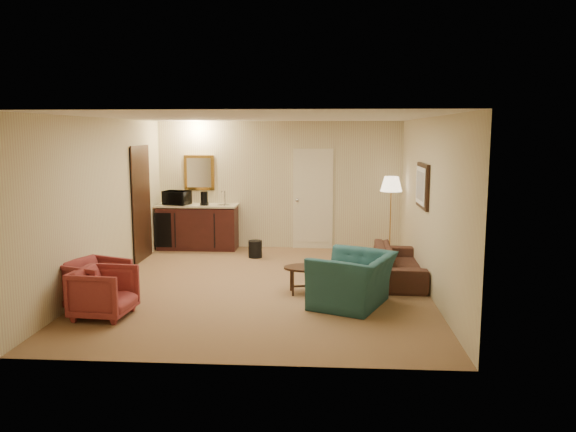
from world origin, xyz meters
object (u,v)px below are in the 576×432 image
wetbar_cabinet (198,227)px  rose_chair_far (104,290)px  teal_armchair (353,271)px  coffee_maker (204,198)px  waste_bin (255,249)px  coffee_table (307,280)px  rose_chair_near (95,282)px  microwave (177,196)px  sofa (399,258)px  floor_lamp (390,217)px

wetbar_cabinet → rose_chair_far: wetbar_cabinet is taller
teal_armchair → coffee_maker: (-2.82, 3.52, 0.57)m
wetbar_cabinet → coffee_maker: 0.63m
waste_bin → wetbar_cabinet: bearing=150.5°
wetbar_cabinet → teal_armchair: size_ratio=1.47×
coffee_table → rose_chair_near: bearing=-161.5°
coffee_table → microwave: bearing=132.5°
rose_chair_near → waste_bin: (1.77, 3.28, -0.21)m
waste_bin → sofa: bearing=-30.4°
rose_chair_far → waste_bin: (1.52, 3.60, -0.20)m
sofa → waste_bin: (-2.53, 1.48, -0.20)m
floor_lamp → wetbar_cabinet: bearing=173.0°
floor_lamp → microwave: bearing=174.4°
coffee_table → coffee_maker: (-2.17, 2.94, 0.86)m
wetbar_cabinet → rose_chair_near: size_ratio=2.20×
rose_chair_far → coffee_maker: coffee_maker is taller
waste_bin → microwave: bearing=158.3°
rose_chair_near → microwave: microwave is taller
wetbar_cabinet → teal_armchair: (2.99, -3.62, 0.03)m
wetbar_cabinet → floor_lamp: floor_lamp is taller
waste_bin → microwave: size_ratio=0.64×
rose_chair_far → microwave: size_ratio=1.41×
rose_chair_near → coffee_maker: coffee_maker is taller
teal_armchair → waste_bin: size_ratio=3.41×
sofa → floor_lamp: (0.05, 1.73, 0.41)m
teal_armchair → rose_chair_near: bearing=-60.5°
wetbar_cabinet → coffee_maker: size_ratio=6.00×
sofa → teal_armchair: bearing=152.4°
wetbar_cabinet → coffee_table: bearing=-52.5°
sofa → wetbar_cabinet: bearing=62.2°
rose_chair_near → microwave: size_ratio=1.47×
teal_armchair → microwave: size_ratio=2.19×
floor_lamp → coffee_maker: 3.71m
sofa → rose_chair_near: rose_chair_near is taller
sofa → teal_armchair: teal_armchair is taller
sofa → rose_chair_far: (-4.05, -2.12, -0.01)m
coffee_table → waste_bin: size_ratio=2.14×
rose_chair_near → coffee_maker: 4.01m
rose_chair_near → microwave: bearing=19.8°
floor_lamp → waste_bin: bearing=-174.5°
microwave → coffee_maker: size_ratio=1.86×
rose_chair_far → rose_chair_near: bearing=42.6°
sofa → rose_chair_far: 4.57m
floor_lamp → waste_bin: (-2.58, -0.25, -0.62)m
rose_chair_far → sofa: bearing=-57.5°
floor_lamp → coffee_maker: floor_lamp is taller
microwave → coffee_table: bearing=-31.2°
wetbar_cabinet → coffee_maker: bearing=-31.5°
sofa → floor_lamp: bearing=0.6°
rose_chair_near → rose_chair_far: 0.41m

